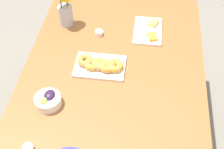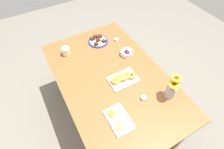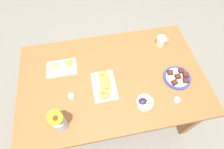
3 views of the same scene
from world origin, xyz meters
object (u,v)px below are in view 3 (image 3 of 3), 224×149
(coffee_mug, at_px, (161,41))
(jam_cup_honey, at_px, (177,100))
(dessert_plate, at_px, (177,77))
(grape_bowl, at_px, (145,103))
(cheese_platter, at_px, (62,67))
(croissant_platter, at_px, (105,85))
(jam_cup_berry, at_px, (71,96))
(dining_table, at_px, (112,82))
(flower_vase, at_px, (60,123))

(coffee_mug, xyz_separation_m, jam_cup_honey, (-0.07, -0.60, -0.03))
(jam_cup_honey, relative_size, dessert_plate, 0.21)
(grape_bowl, height_order, jam_cup_honey, grape_bowl)
(cheese_platter, relative_size, croissant_platter, 0.91)
(croissant_platter, xyz_separation_m, jam_cup_berry, (-0.28, -0.05, -0.01))
(grape_bowl, bearing_deg, coffee_mug, 59.90)
(dessert_plate, bearing_deg, coffee_mug, 92.34)
(croissant_platter, xyz_separation_m, dessert_plate, (0.63, -0.04, -0.01))
(dining_table, bearing_deg, grape_bowl, -55.73)
(dining_table, height_order, grape_bowl, grape_bowl)
(dining_table, relative_size, dessert_plate, 6.85)
(dining_table, distance_m, flower_vase, 0.58)
(jam_cup_honey, relative_size, flower_vase, 0.20)
(dining_table, bearing_deg, jam_cup_honey, -34.43)
(jam_cup_berry, xyz_separation_m, dessert_plate, (0.91, 0.01, -0.00))
(grape_bowl, relative_size, jam_cup_berry, 2.75)
(coffee_mug, distance_m, cheese_platter, 0.96)
(cheese_platter, height_order, jam_cup_berry, cheese_platter)
(dining_table, bearing_deg, jam_cup_berry, -160.64)
(coffee_mug, bearing_deg, dining_table, -152.30)
(dining_table, height_order, coffee_mug, coffee_mug)
(jam_cup_honey, bearing_deg, cheese_platter, 150.87)
(jam_cup_honey, xyz_separation_m, jam_cup_berry, (-0.82, 0.19, 0.00))
(croissant_platter, bearing_deg, jam_cup_honey, -24.04)
(dining_table, height_order, cheese_platter, cheese_platter)
(jam_cup_berry, bearing_deg, croissant_platter, 10.05)
(dining_table, relative_size, croissant_platter, 5.58)
(flower_vase, bearing_deg, dessert_plate, 13.05)
(croissant_platter, relative_size, jam_cup_berry, 5.98)
(dining_table, height_order, dessert_plate, dessert_plate)
(dining_table, relative_size, flower_vase, 6.65)
(dining_table, relative_size, coffee_mug, 13.18)
(croissant_platter, height_order, jam_cup_honey, croissant_platter)
(dining_table, bearing_deg, flower_vase, -141.60)
(jam_cup_berry, bearing_deg, dessert_plate, 0.44)
(dessert_plate, distance_m, flower_vase, 1.02)
(coffee_mug, height_order, grape_bowl, coffee_mug)
(croissant_platter, xyz_separation_m, jam_cup_honey, (0.54, -0.24, -0.01))
(croissant_platter, relative_size, flower_vase, 1.19)
(croissant_platter, bearing_deg, dining_table, 44.29)
(dining_table, height_order, jam_cup_honey, jam_cup_honey)
(coffee_mug, relative_size, grape_bowl, 0.92)
(grape_bowl, bearing_deg, dessert_plate, 26.73)
(croissant_platter, relative_size, dessert_plate, 1.23)
(dining_table, relative_size, cheese_platter, 6.15)
(flower_vase, bearing_deg, grape_bowl, 4.76)
(jam_cup_berry, xyz_separation_m, flower_vase, (-0.08, -0.22, 0.07))
(jam_cup_honey, bearing_deg, dining_table, 145.57)
(dessert_plate, height_order, flower_vase, flower_vase)
(grape_bowl, xyz_separation_m, flower_vase, (-0.64, -0.05, 0.05))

